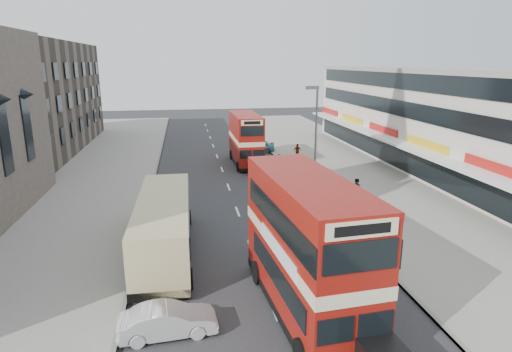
{
  "coord_description": "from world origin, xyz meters",
  "views": [
    {
      "loc": [
        -3.31,
        -13.58,
        9.89
      ],
      "look_at": [
        0.12,
        7.08,
        4.32
      ],
      "focal_mm": 30.29,
      "sensor_mm": 36.0,
      "label": 1
    }
  ],
  "objects_px": {
    "bus_second": "(246,139)",
    "car_right_b": "(290,180)",
    "street_lamp": "(315,130)",
    "bus_main": "(307,247)",
    "cyclist": "(279,171)",
    "coach": "(164,224)",
    "car_left_front": "(168,321)",
    "car_right_a": "(296,185)",
    "pedestrian_far": "(297,151)",
    "pedestrian_near": "(356,190)",
    "car_right_c": "(256,146)"
  },
  "relations": [
    {
      "from": "cyclist",
      "to": "coach",
      "type": "bearing_deg",
      "value": -132.53
    },
    {
      "from": "bus_main",
      "to": "pedestrian_near",
      "type": "xyz_separation_m",
      "value": [
        7.35,
        12.9,
        -1.85
      ]
    },
    {
      "from": "street_lamp",
      "to": "car_right_a",
      "type": "height_order",
      "value": "street_lamp"
    },
    {
      "from": "street_lamp",
      "to": "cyclist",
      "type": "xyz_separation_m",
      "value": [
        -2.03,
        3.25,
        -3.97
      ]
    },
    {
      "from": "street_lamp",
      "to": "bus_main",
      "type": "distance_m",
      "value": 17.44
    },
    {
      "from": "car_right_c",
      "to": "cyclist",
      "type": "distance_m",
      "value": 12.23
    },
    {
      "from": "pedestrian_near",
      "to": "cyclist",
      "type": "distance_m",
      "value": 7.99
    },
    {
      "from": "bus_main",
      "to": "car_right_a",
      "type": "distance_m",
      "value": 16.63
    },
    {
      "from": "car_right_a",
      "to": "car_right_c",
      "type": "height_order",
      "value": "car_right_c"
    },
    {
      "from": "street_lamp",
      "to": "car_right_b",
      "type": "distance_m",
      "value": 4.59
    },
    {
      "from": "coach",
      "to": "car_left_front",
      "type": "relative_size",
      "value": 2.89
    },
    {
      "from": "bus_main",
      "to": "cyclist",
      "type": "relative_size",
      "value": 4.26
    },
    {
      "from": "coach",
      "to": "cyclist",
      "type": "bearing_deg",
      "value": 55.73
    },
    {
      "from": "street_lamp",
      "to": "pedestrian_near",
      "type": "relative_size",
      "value": 4.73
    },
    {
      "from": "bus_second",
      "to": "car_right_b",
      "type": "xyz_separation_m",
      "value": [
        2.3,
        -8.8,
        -1.9
      ]
    },
    {
      "from": "car_left_front",
      "to": "car_right_c",
      "type": "xyz_separation_m",
      "value": [
        8.7,
        32.65,
        0.12
      ]
    },
    {
      "from": "car_left_front",
      "to": "car_right_b",
      "type": "xyz_separation_m",
      "value": [
        9.08,
        18.18,
        0.03
      ]
    },
    {
      "from": "coach",
      "to": "car_left_front",
      "type": "bearing_deg",
      "value": -86.54
    },
    {
      "from": "bus_main",
      "to": "bus_second",
      "type": "xyz_separation_m",
      "value": [
        1.32,
        26.31,
        -0.33
      ]
    },
    {
      "from": "bus_main",
      "to": "pedestrian_near",
      "type": "height_order",
      "value": "bus_main"
    },
    {
      "from": "coach",
      "to": "cyclist",
      "type": "xyz_separation_m",
      "value": [
        9.09,
        13.08,
        -0.82
      ]
    },
    {
      "from": "bus_second",
      "to": "coach",
      "type": "bearing_deg",
      "value": 69.2
    },
    {
      "from": "car_right_c",
      "to": "pedestrian_far",
      "type": "distance_m",
      "value": 5.83
    },
    {
      "from": "car_right_a",
      "to": "cyclist",
      "type": "relative_size",
      "value": 1.93
    },
    {
      "from": "pedestrian_near",
      "to": "cyclist",
      "type": "bearing_deg",
      "value": -56.82
    },
    {
      "from": "bus_second",
      "to": "pedestrian_near",
      "type": "bearing_deg",
      "value": 113.44
    },
    {
      "from": "bus_main",
      "to": "pedestrian_far",
      "type": "xyz_separation_m",
      "value": [
        6.83,
        27.4,
        -1.95
      ]
    },
    {
      "from": "cyclist",
      "to": "street_lamp",
      "type": "bearing_deg",
      "value": -65.67
    },
    {
      "from": "car_right_a",
      "to": "car_right_b",
      "type": "xyz_separation_m",
      "value": [
        -0.11,
        1.45,
        -0.03
      ]
    },
    {
      "from": "car_left_front",
      "to": "car_right_c",
      "type": "relative_size",
      "value": 0.87
    },
    {
      "from": "coach",
      "to": "pedestrian_far",
      "type": "relative_size",
      "value": 6.86
    },
    {
      "from": "coach",
      "to": "car_right_c",
      "type": "distance_m",
      "value": 26.9
    },
    {
      "from": "bus_second",
      "to": "car_right_a",
      "type": "bearing_deg",
      "value": 102.48
    },
    {
      "from": "bus_second",
      "to": "car_left_front",
      "type": "height_order",
      "value": "bus_second"
    },
    {
      "from": "car_right_b",
      "to": "pedestrian_near",
      "type": "bearing_deg",
      "value": 39.15
    },
    {
      "from": "car_right_a",
      "to": "pedestrian_far",
      "type": "distance_m",
      "value": 11.76
    },
    {
      "from": "car_right_a",
      "to": "car_left_front",
      "type": "bearing_deg",
      "value": -36.15
    },
    {
      "from": "pedestrian_far",
      "to": "street_lamp",
      "type": "bearing_deg",
      "value": -105.89
    },
    {
      "from": "street_lamp",
      "to": "car_right_c",
      "type": "xyz_separation_m",
      "value": [
        -2.04,
        15.48,
        -4.07
      ]
    },
    {
      "from": "bus_main",
      "to": "coach",
      "type": "xyz_separation_m",
      "value": [
        -5.84,
        6.68,
        -1.23
      ]
    },
    {
      "from": "bus_second",
      "to": "car_right_b",
      "type": "distance_m",
      "value": 9.29
    },
    {
      "from": "bus_second",
      "to": "pedestrian_far",
      "type": "height_order",
      "value": "bus_second"
    },
    {
      "from": "car_right_a",
      "to": "pedestrian_far",
      "type": "relative_size",
      "value": 2.95
    },
    {
      "from": "bus_second",
      "to": "pedestrian_near",
      "type": "distance_m",
      "value": 14.78
    },
    {
      "from": "car_right_b",
      "to": "car_left_front",
      "type": "bearing_deg",
      "value": -26.4
    },
    {
      "from": "bus_second",
      "to": "pedestrian_near",
      "type": "relative_size",
      "value": 5.09
    },
    {
      "from": "pedestrian_near",
      "to": "cyclist",
      "type": "height_order",
      "value": "cyclist"
    },
    {
      "from": "car_right_a",
      "to": "pedestrian_near",
      "type": "bearing_deg",
      "value": 41.51
    },
    {
      "from": "car_right_c",
      "to": "bus_second",
      "type": "bearing_deg",
      "value": -13.58
    },
    {
      "from": "cyclist",
      "to": "pedestrian_near",
      "type": "bearing_deg",
      "value": -66.87
    }
  ]
}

